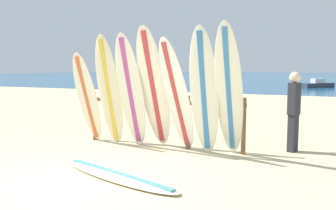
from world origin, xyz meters
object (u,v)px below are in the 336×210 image
at_px(surfboard_leaning_far_left, 87,98).
at_px(surfboard_leaning_left, 109,91).
at_px(surfboard_leaning_center, 154,89).
at_px(surfboard_leaning_center_right, 177,96).
at_px(surfboard_leaning_center_left, 131,92).
at_px(small_boat_offshore, 318,84).
at_px(surfboard_lying_on_sand, 118,175).
at_px(surfboard_leaning_right, 204,92).
at_px(surfboard_leaning_far_right, 229,92).
at_px(beachgoer_standing, 294,108).
at_px(surfboard_rack, 162,113).

relative_size(surfboard_leaning_far_left, surfboard_leaning_left, 0.85).
height_order(surfboard_leaning_center, surfboard_leaning_center_right, surfboard_leaning_center).
bearing_deg(surfboard_leaning_center_right, surfboard_leaning_center_left, 179.79).
height_order(surfboard_leaning_center_right, small_boat_offshore, surfboard_leaning_center_right).
bearing_deg(surfboard_leaning_center_left, surfboard_lying_on_sand, -66.73).
distance_m(surfboard_leaning_center_left, surfboard_leaning_center, 0.49).
bearing_deg(surfboard_leaning_right, surfboard_leaning_center, 175.53).
distance_m(surfboard_leaning_center_right, surfboard_leaning_far_right, 1.03).
distance_m(surfboard_leaning_center_left, surfboard_leaning_center_right, 1.02).
xyz_separation_m(surfboard_leaning_left, surfboard_leaning_far_right, (2.59, -0.05, 0.06)).
bearing_deg(surfboard_leaning_left, surfboard_leaning_far_right, -1.08).
xyz_separation_m(surfboard_leaning_center_right, surfboard_leaning_right, (0.55, 0.01, 0.10)).
relative_size(surfboard_leaning_center, surfboard_lying_on_sand, 0.98).
bearing_deg(surfboard_leaning_right, small_boat_offshore, 86.40).
bearing_deg(small_boat_offshore, surfboard_leaning_right, -93.60).
height_order(surfboard_leaning_center_left, surfboard_leaning_center_right, surfboard_leaning_center_left).
xyz_separation_m(surfboard_leaning_center_left, surfboard_leaning_center, (0.48, 0.09, 0.06)).
bearing_deg(surfboard_leaning_center_right, surfboard_lying_on_sand, -97.51).
relative_size(surfboard_leaning_far_right, beachgoer_standing, 1.55).
xyz_separation_m(surfboard_leaning_far_right, beachgoer_standing, (1.05, 1.02, -0.36)).
bearing_deg(beachgoer_standing, surfboard_leaning_center_left, -161.72).
xyz_separation_m(surfboard_leaning_far_left, surfboard_leaning_center_left, (1.12, -0.05, 0.18)).
relative_size(surfboard_rack, surfboard_leaning_far_left, 1.77).
relative_size(surfboard_rack, surfboard_leaning_right, 1.45).
height_order(surfboard_rack, surfboard_leaning_far_right, surfboard_leaning_far_right).
xyz_separation_m(surfboard_leaning_left, small_boat_offshore, (3.65, 24.43, -0.92)).
height_order(surfboard_leaning_right, surfboard_lying_on_sand, surfboard_leaning_right).
xyz_separation_m(surfboard_leaning_center, surfboard_lying_on_sand, (0.30, -1.90, -1.20)).
bearing_deg(surfboard_leaning_far_left, surfboard_rack, 12.43).
distance_m(surfboard_leaning_left, beachgoer_standing, 3.78).
height_order(surfboard_leaning_center_right, surfboard_lying_on_sand, surfboard_leaning_center_right).
bearing_deg(surfboard_leaning_far_right, surfboard_leaning_left, 178.92).
relative_size(surfboard_leaning_center_right, small_boat_offshore, 0.83).
bearing_deg(surfboard_leaning_far_left, surfboard_leaning_right, -1.05).
bearing_deg(small_boat_offshore, surfboard_rack, -96.13).
distance_m(surfboard_leaning_far_left, surfboard_leaning_center_right, 2.14).
height_order(surfboard_leaning_right, small_boat_offshore, surfboard_leaning_right).
height_order(surfboard_leaning_center_left, surfboard_leaning_right, surfboard_leaning_right).
bearing_deg(small_boat_offshore, surfboard_leaning_center, -96.14).
relative_size(surfboard_leaning_far_left, surfboard_leaning_center_left, 0.85).
bearing_deg(surfboard_leaning_center_right, surfboard_leaning_left, 178.17).
height_order(surfboard_leaning_center, surfboard_leaning_right, surfboard_leaning_center).
relative_size(surfboard_leaning_center, small_boat_offshore, 0.91).
bearing_deg(surfboard_lying_on_sand, surfboard_leaning_right, 66.57).
xyz_separation_m(surfboard_leaning_center, surfboard_leaning_center_right, (0.54, -0.09, -0.12)).
bearing_deg(surfboard_leaning_left, surfboard_leaning_center_right, -1.83).
distance_m(surfboard_leaning_center_left, small_boat_offshore, 24.69).
height_order(surfboard_leaning_center_right, surfboard_leaning_right, surfboard_leaning_right).
bearing_deg(surfboard_leaning_right, surfboard_lying_on_sand, -113.43).
relative_size(surfboard_leaning_far_left, beachgoer_standing, 1.26).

